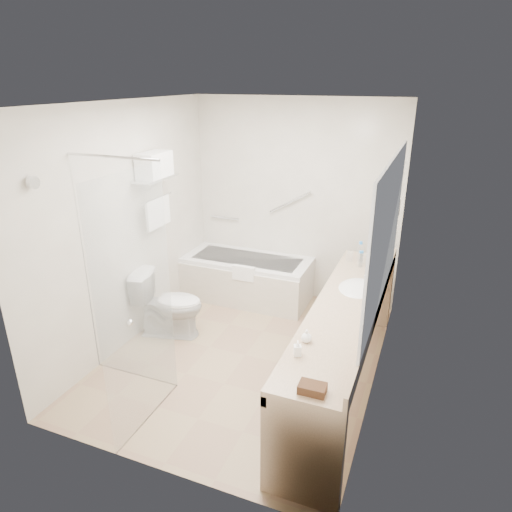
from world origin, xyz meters
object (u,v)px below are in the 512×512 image
at_px(bathtub, 247,278).
at_px(vanity_counter, 345,327).
at_px(toilet, 169,304).
at_px(water_bottle_left, 360,259).
at_px(amenity_basket, 312,388).

distance_m(bathtub, vanity_counter, 2.09).
distance_m(vanity_counter, toilet, 2.01).
bearing_deg(toilet, vanity_counter, -110.78).
distance_m(toilet, water_bottle_left, 2.12).
bearing_deg(amenity_basket, vanity_counter, 91.47).
xyz_separation_m(toilet, amenity_basket, (2.01, -1.48, 0.51)).
height_order(vanity_counter, water_bottle_left, water_bottle_left).
xyz_separation_m(bathtub, vanity_counter, (1.52, -1.39, 0.36)).
xyz_separation_m(bathtub, amenity_basket, (1.56, -2.63, 0.60)).
height_order(vanity_counter, amenity_basket, vanity_counter).
relative_size(vanity_counter, water_bottle_left, 15.28).
bearing_deg(vanity_counter, toilet, 173.04).
relative_size(toilet, water_bottle_left, 4.25).
bearing_deg(amenity_basket, water_bottle_left, 92.12).
bearing_deg(vanity_counter, bathtub, 137.65).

